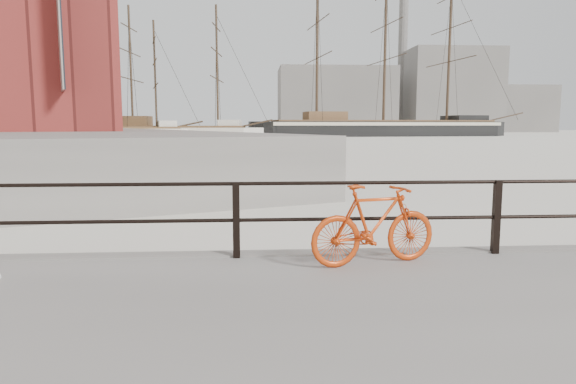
# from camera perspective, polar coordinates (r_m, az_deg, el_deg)

# --- Properties ---
(ground) EXTENTS (400.00, 400.00, 0.00)m
(ground) POSITION_cam_1_polar(r_m,az_deg,el_deg) (7.80, 21.35, -8.57)
(ground) COLOR white
(ground) RESTS_ON ground
(far_quay) EXTENTS (78.44, 148.07, 1.80)m
(far_quay) POSITION_cam_1_polar(r_m,az_deg,el_deg) (86.92, -28.97, 5.74)
(far_quay) COLOR gray
(far_quay) RESTS_ON ground
(guardrail) EXTENTS (28.00, 0.10, 1.00)m
(guardrail) POSITION_cam_1_polar(r_m,az_deg,el_deg) (7.48, 22.14, -2.59)
(guardrail) COLOR black
(guardrail) RESTS_ON promenade
(bicycle) EXTENTS (1.69, 0.67, 1.02)m
(bicycle) POSITION_cam_1_polar(r_m,az_deg,el_deg) (6.47, 9.57, -3.57)
(bicycle) COLOR #CC3C0D
(bicycle) RESTS_ON promenade
(barque_black) EXTENTS (59.21, 26.32, 32.56)m
(barque_black) POSITION_cam_1_polar(r_m,az_deg,el_deg) (99.23, 10.51, 6.11)
(barque_black) COLOR black
(barque_black) RESTS_ON ground
(schooner_mid) EXTENTS (30.51, 15.05, 21.18)m
(schooner_mid) POSITION_cam_1_polar(r_m,az_deg,el_deg) (82.91, -12.36, 5.83)
(schooner_mid) COLOR beige
(schooner_mid) RESTS_ON ground
(schooner_left) EXTENTS (26.00, 16.39, 18.32)m
(schooner_left) POSITION_cam_1_polar(r_m,az_deg,el_deg) (80.63, -18.23, 5.59)
(schooner_left) COLOR beige
(schooner_left) RESTS_ON ground
(workboat_far) EXTENTS (10.94, 9.04, 7.00)m
(workboat_far) POSITION_cam_1_polar(r_m,az_deg,el_deg) (59.64, -27.70, 4.59)
(workboat_far) COLOR black
(workboat_far) RESTS_ON ground
(industrial_west) EXTENTS (32.00, 18.00, 18.00)m
(industrial_west) POSITION_cam_1_polar(r_m,az_deg,el_deg) (148.76, 5.27, 10.08)
(industrial_west) COLOR gray
(industrial_west) RESTS_ON ground
(industrial_mid) EXTENTS (26.00, 20.00, 24.00)m
(industrial_mid) POSITION_cam_1_polar(r_m,az_deg,el_deg) (162.87, 17.47, 10.59)
(industrial_mid) COLOR gray
(industrial_mid) RESTS_ON ground
(industrial_east) EXTENTS (20.00, 16.00, 14.00)m
(industrial_east) POSITION_cam_1_polar(r_m,az_deg,el_deg) (176.65, 23.85, 8.41)
(industrial_east) COLOR gray
(industrial_east) RESTS_ON ground
(smokestack) EXTENTS (2.80, 2.80, 44.00)m
(smokestack) POSITION_cam_1_polar(r_m,az_deg,el_deg) (164.38, 12.60, 14.23)
(smokestack) COLOR gray
(smokestack) RESTS_ON ground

